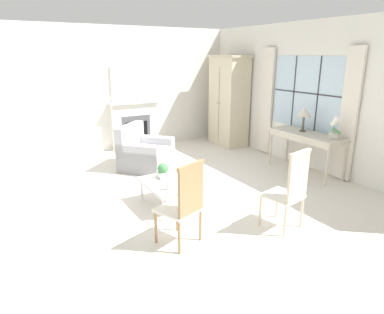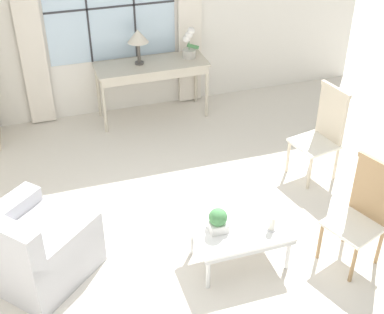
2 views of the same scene
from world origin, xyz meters
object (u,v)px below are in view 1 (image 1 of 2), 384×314
potted_orchid (334,129)px  armchair_upholstered (145,154)px  accent_chair_wooden (185,201)px  potted_plant_small (163,171)px  pillar_candle (168,185)px  console_table (307,137)px  table_lamp (304,113)px  coffee_table (166,185)px  fireplace (135,121)px  side_chair_wooden (290,187)px  armoire (229,101)px

potted_orchid → armchair_upholstered: bearing=-131.6°
accent_chair_wooden → armchair_upholstered: bearing=166.4°
potted_plant_small → pillar_candle: (0.46, -0.14, -0.05)m
armchair_upholstered → console_table: bearing=55.1°
table_lamp → coffee_table: size_ratio=0.53×
fireplace → side_chair_wooden: fireplace is taller
side_chair_wooden → console_table: bearing=127.6°
potted_orchid → potted_plant_small: size_ratio=1.75×
console_table → pillar_candle: console_table is taller
console_table → potted_orchid: bearing=5.2°
fireplace → potted_plant_small: 3.28m
potted_orchid → potted_plant_small: potted_orchid is taller
potted_orchid → armchair_upholstered: size_ratio=0.33×
potted_orchid → armoire: bearing=-179.0°
fireplace → potted_orchid: size_ratio=4.73×
fireplace → potted_orchid: 4.44m
armchair_upholstered → pillar_candle: (2.09, -0.52, 0.16)m
armoire → potted_plant_small: bearing=-51.1°
armoire → potted_plant_small: (2.35, -2.91, -0.59)m
potted_orchid → fireplace: bearing=-150.5°
armchair_upholstered → side_chair_wooden: (3.24, 0.63, 0.30)m
fireplace → armoire: armoire is taller
side_chair_wooden → accent_chair_wooden: bearing=-104.5°
armchair_upholstered → accent_chair_wooden: 3.00m
console_table → armchair_upholstered: (-1.77, -2.54, -0.40)m
armoire → pillar_candle: armoire is taller
console_table → side_chair_wooden: size_ratio=1.36×
coffee_table → table_lamp: bearing=94.0°
fireplace → coffee_table: fireplace is taller
armoire → table_lamp: armoire is taller
coffee_table → pillar_candle: 0.30m
armchair_upholstered → accent_chair_wooden: (2.90, -0.70, 0.28)m
armchair_upholstered → fireplace: bearing=165.4°
armchair_upholstered → accent_chair_wooden: size_ratio=1.21×
console_table → potted_orchid: 0.59m
fireplace → coffee_table: 3.50m
armoire → side_chair_wooden: 4.42m
fireplace → table_lamp: bearing=34.4°
fireplace → potted_orchid: bearing=29.5°
console_table → potted_plant_small: bearing=-92.7°
armoire → table_lamp: (2.34, 0.04, 0.05)m
accent_chair_wooden → console_table: bearing=109.2°
pillar_candle → coffee_table: bearing=161.4°
table_lamp → pillar_candle: table_lamp is taller
console_table → side_chair_wooden: (1.47, -1.91, -0.11)m
fireplace → armchair_upholstered: bearing=-14.6°
table_lamp → potted_orchid: table_lamp is taller
armchair_upholstered → side_chair_wooden: bearing=10.9°
fireplace → table_lamp: 3.88m
table_lamp → potted_orchid: (0.68, 0.01, -0.19)m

